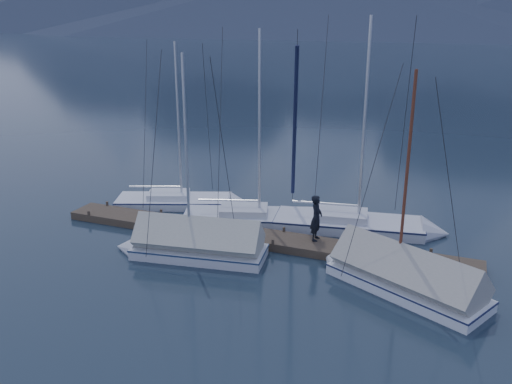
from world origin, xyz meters
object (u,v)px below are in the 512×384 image
at_px(sailboat_open_right, 370,227).
at_px(person, 316,218).
at_px(sailboat_open_mid, 270,220).
at_px(sailboat_open_left, 191,203).
at_px(sailboat_covered_near, 394,276).
at_px(sailboat_covered_far, 187,246).

height_order(sailboat_open_right, person, sailboat_open_right).
bearing_deg(sailboat_open_right, sailboat_open_mid, -170.54).
relative_size(sailboat_open_left, sailboat_open_right, 0.87).
distance_m(sailboat_open_right, sailboat_covered_near, 5.17).
height_order(sailboat_open_left, sailboat_covered_far, sailboat_open_left).
height_order(sailboat_open_mid, sailboat_open_right, sailboat_open_right).
distance_m(sailboat_open_left, person, 7.72).
relative_size(sailboat_open_mid, person, 4.96).
xyz_separation_m(sailboat_covered_near, person, (-3.47, 2.27, 0.87)).
xyz_separation_m(sailboat_open_right, sailboat_covered_far, (-6.29, -5.26, 0.25)).
bearing_deg(person, sailboat_open_left, 67.50).
distance_m(sailboat_covered_near, sailboat_covered_far, 7.99).
xyz_separation_m(sailboat_covered_far, person, (4.51, 2.65, 0.87)).
height_order(sailboat_open_mid, sailboat_covered_near, sailboat_open_mid).
bearing_deg(person, sailboat_open_mid, 52.74).
bearing_deg(sailboat_covered_near, sailboat_open_mid, 145.95).
bearing_deg(sailboat_open_right, sailboat_covered_near, -70.89).
xyz_separation_m(sailboat_open_right, sailboat_covered_near, (1.69, -4.88, 0.24)).
relative_size(sailboat_covered_near, sailboat_covered_far, 0.97).
bearing_deg(sailboat_open_right, sailboat_covered_far, -140.07).
bearing_deg(sailboat_covered_near, sailboat_open_right, 109.11).
height_order(sailboat_open_left, sailboat_open_mid, sailboat_open_mid).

